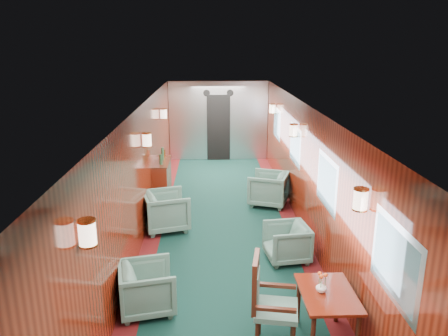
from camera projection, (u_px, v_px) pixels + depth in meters
The scene contains 12 objects.
room at pixel (226, 155), 7.44m from camera, with size 12.00×12.10×2.40m.
bulkhead at pixel (218, 121), 13.25m from camera, with size 2.98×0.17×2.39m.
windows_right at pixel (308, 161), 7.78m from camera, with size 0.02×8.60×0.80m.
wall_sconces at pixel (225, 139), 7.94m from camera, with size 2.97×7.97×0.25m.
dining_table at pixel (327, 300), 5.12m from camera, with size 0.63×0.90×0.67m.
side_chair at pixel (267, 299), 5.04m from camera, with size 0.59×0.62×1.16m.
credenza at pixel (162, 182), 9.73m from camera, with size 0.34×1.09×1.25m.
flower_vase at pixel (321, 287), 5.08m from camera, with size 0.13×0.13×0.13m, color white.
armchair_left_near at pixel (147, 288), 5.81m from camera, with size 0.71×0.73×0.66m, color #1D4540.
armchair_left_far at pixel (166, 211), 8.36m from camera, with size 0.80×0.83×0.75m, color #1D4540.
armchair_right_near at pixel (287, 242), 7.18m from camera, with size 0.67×0.69×0.62m, color #1D4540.
armchair_right_far at pixel (268, 189), 9.65m from camera, with size 0.79×0.81×0.74m, color #1D4540.
Camera 1 is at (-0.27, -7.21, 3.47)m, focal length 35.00 mm.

